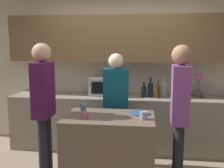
{
  "coord_description": "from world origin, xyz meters",
  "views": [
    {
      "loc": [
        0.39,
        -2.8,
        1.74
      ],
      "look_at": [
        -0.02,
        0.46,
        1.24
      ],
      "focal_mm": 42.0,
      "sensor_mm": 36.0,
      "label": 1
    }
  ],
  "objects_px": {
    "bottle_1": "(150,90)",
    "bottle_5": "(180,91)",
    "cup_2": "(83,108)",
    "bottle_0": "(144,92)",
    "bottle_6": "(187,89)",
    "cup_1": "(144,115)",
    "toaster": "(43,88)",
    "person_left": "(44,101)",
    "person_center": "(116,100)",
    "bottle_2": "(158,91)",
    "person_right": "(180,106)",
    "plate_on_island": "(140,113)",
    "potted_plant": "(198,85)",
    "bottle_3": "(164,89)",
    "cup_0": "(85,115)",
    "bottle_4": "(173,93)",
    "microwave": "(106,86)"
  },
  "relations": [
    {
      "from": "bottle_0",
      "to": "bottle_1",
      "type": "bearing_deg",
      "value": 8.34
    },
    {
      "from": "microwave",
      "to": "bottle_1",
      "type": "bearing_deg",
      "value": -7.07
    },
    {
      "from": "bottle_6",
      "to": "potted_plant",
      "type": "bearing_deg",
      "value": -10.74
    },
    {
      "from": "bottle_3",
      "to": "person_center",
      "type": "bearing_deg",
      "value": -137.48
    },
    {
      "from": "potted_plant",
      "to": "cup_2",
      "type": "distance_m",
      "value": 1.97
    },
    {
      "from": "toaster",
      "to": "person_left",
      "type": "distance_m",
      "value": 1.35
    },
    {
      "from": "bottle_1",
      "to": "person_right",
      "type": "xyz_separation_m",
      "value": [
        0.31,
        -1.18,
        0.02
      ]
    },
    {
      "from": "person_center",
      "to": "bottle_5",
      "type": "bearing_deg",
      "value": -146.85
    },
    {
      "from": "bottle_2",
      "to": "cup_0",
      "type": "distance_m",
      "value": 1.55
    },
    {
      "from": "plate_on_island",
      "to": "cup_1",
      "type": "xyz_separation_m",
      "value": [
        0.05,
        -0.24,
        0.04
      ]
    },
    {
      "from": "cup_1",
      "to": "person_right",
      "type": "distance_m",
      "value": 0.42
    },
    {
      "from": "toaster",
      "to": "bottle_5",
      "type": "height_order",
      "value": "bottle_5"
    },
    {
      "from": "bottle_3",
      "to": "cup_2",
      "type": "xyz_separation_m",
      "value": [
        -1.07,
        -1.16,
        -0.07
      ]
    },
    {
      "from": "bottle_6",
      "to": "cup_2",
      "type": "bearing_deg",
      "value": -141.23
    },
    {
      "from": "person_left",
      "to": "person_center",
      "type": "xyz_separation_m",
      "value": [
        0.82,
        0.62,
        -0.1
      ]
    },
    {
      "from": "cup_1",
      "to": "bottle_1",
      "type": "bearing_deg",
      "value": 85.44
    },
    {
      "from": "plate_on_island",
      "to": "person_right",
      "type": "height_order",
      "value": "person_right"
    },
    {
      "from": "bottle_3",
      "to": "person_center",
      "type": "height_order",
      "value": "person_center"
    },
    {
      "from": "bottle_5",
      "to": "person_right",
      "type": "xyz_separation_m",
      "value": [
        -0.16,
        -1.26,
        0.05
      ]
    },
    {
      "from": "potted_plant",
      "to": "cup_1",
      "type": "xyz_separation_m",
      "value": [
        -0.85,
        -1.33,
        -0.16
      ]
    },
    {
      "from": "bottle_6",
      "to": "plate_on_island",
      "type": "distance_m",
      "value": 1.35
    },
    {
      "from": "bottle_3",
      "to": "cup_1",
      "type": "xyz_separation_m",
      "value": [
        -0.32,
        -1.36,
        -0.08
      ]
    },
    {
      "from": "bottle_1",
      "to": "plate_on_island",
      "type": "height_order",
      "value": "bottle_1"
    },
    {
      "from": "bottle_1",
      "to": "person_right",
      "type": "bearing_deg",
      "value": -75.36
    },
    {
      "from": "cup_2",
      "to": "bottle_2",
      "type": "bearing_deg",
      "value": 46.04
    },
    {
      "from": "bottle_2",
      "to": "bottle_3",
      "type": "distance_m",
      "value": 0.2
    },
    {
      "from": "toaster",
      "to": "bottle_4",
      "type": "bearing_deg",
      "value": -3.72
    },
    {
      "from": "microwave",
      "to": "bottle_4",
      "type": "bearing_deg",
      "value": -7.36
    },
    {
      "from": "bottle_2",
      "to": "bottle_4",
      "type": "relative_size",
      "value": 1.13
    },
    {
      "from": "bottle_1",
      "to": "bottle_5",
      "type": "height_order",
      "value": "bottle_1"
    },
    {
      "from": "bottle_2",
      "to": "person_right",
      "type": "relative_size",
      "value": 0.16
    },
    {
      "from": "microwave",
      "to": "bottle_5",
      "type": "height_order",
      "value": "microwave"
    },
    {
      "from": "bottle_6",
      "to": "cup_1",
      "type": "xyz_separation_m",
      "value": [
        -0.69,
        -1.36,
        -0.09
      ]
    },
    {
      "from": "cup_0",
      "to": "bottle_4",
      "type": "bearing_deg",
      "value": 48.15
    },
    {
      "from": "bottle_1",
      "to": "person_left",
      "type": "xyz_separation_m",
      "value": [
        -1.32,
        -1.16,
        0.04
      ]
    },
    {
      "from": "person_center",
      "to": "bottle_2",
      "type": "bearing_deg",
      "value": -139.84
    },
    {
      "from": "potted_plant",
      "to": "bottle_6",
      "type": "distance_m",
      "value": 0.18
    },
    {
      "from": "plate_on_island",
      "to": "toaster",
      "type": "bearing_deg",
      "value": 147.09
    },
    {
      "from": "bottle_0",
      "to": "bottle_2",
      "type": "xyz_separation_m",
      "value": [
        0.22,
        -0.02,
        0.01
      ]
    },
    {
      "from": "bottle_2",
      "to": "toaster",
      "type": "bearing_deg",
      "value": 176.19
    },
    {
      "from": "bottle_5",
      "to": "toaster",
      "type": "bearing_deg",
      "value": 179.6
    },
    {
      "from": "bottle_1",
      "to": "bottle_6",
      "type": "distance_m",
      "value": 0.6
    },
    {
      "from": "toaster",
      "to": "person_left",
      "type": "bearing_deg",
      "value": -67.59
    },
    {
      "from": "bottle_1",
      "to": "cup_2",
      "type": "height_order",
      "value": "bottle_1"
    },
    {
      "from": "bottle_0",
      "to": "cup_1",
      "type": "distance_m",
      "value": 1.22
    },
    {
      "from": "bottle_0",
      "to": "bottle_1",
      "type": "xyz_separation_m",
      "value": [
        0.1,
        0.02,
        0.03
      ]
    },
    {
      "from": "potted_plant",
      "to": "bottle_0",
      "type": "xyz_separation_m",
      "value": [
        -0.86,
        -0.11,
        -0.11
      ]
    },
    {
      "from": "bottle_2",
      "to": "cup_0",
      "type": "bearing_deg",
      "value": -124.77
    },
    {
      "from": "bottle_2",
      "to": "person_left",
      "type": "bearing_deg",
      "value": -141.98
    },
    {
      "from": "bottle_0",
      "to": "cup_2",
      "type": "distance_m",
      "value": 1.26
    }
  ]
}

